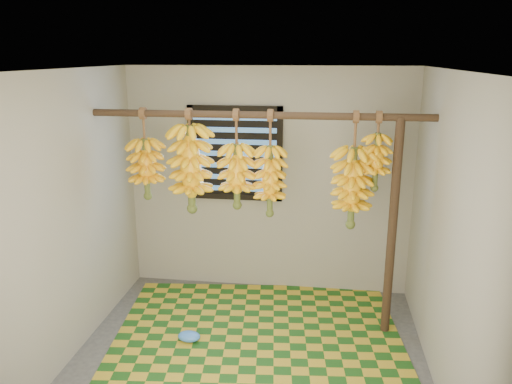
% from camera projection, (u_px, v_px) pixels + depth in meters
% --- Properties ---
extents(floor, '(3.00, 3.00, 0.01)m').
position_uv_depth(floor, '(247.00, 365.00, 4.18)').
color(floor, '#434343').
rests_on(floor, ground).
extents(ceiling, '(3.00, 3.00, 0.01)m').
position_uv_depth(ceiling, '(245.00, 69.00, 3.53)').
color(ceiling, silver).
rests_on(ceiling, wall_back).
extents(wall_back, '(3.00, 0.01, 2.40)m').
position_uv_depth(wall_back, '(268.00, 182.00, 5.29)').
color(wall_back, gray).
rests_on(wall_back, floor).
extents(wall_left, '(0.01, 3.00, 2.40)m').
position_uv_depth(wall_left, '(64.00, 221.00, 4.05)').
color(wall_left, gray).
rests_on(wall_left, floor).
extents(wall_right, '(0.01, 3.00, 2.40)m').
position_uv_depth(wall_right, '(449.00, 239.00, 3.66)').
color(wall_right, gray).
rests_on(wall_right, floor).
extents(window, '(1.00, 0.04, 1.00)m').
position_uv_depth(window, '(235.00, 154.00, 5.23)').
color(window, black).
rests_on(window, wall_back).
extents(hanging_pole, '(3.00, 0.06, 0.06)m').
position_uv_depth(hanging_pole, '(258.00, 115.00, 4.31)').
color(hanging_pole, '#3C2919').
rests_on(hanging_pole, wall_left).
extents(support_post, '(0.08, 0.08, 2.00)m').
position_uv_depth(support_post, '(392.00, 230.00, 4.42)').
color(support_post, '#3C2919').
rests_on(support_post, floor).
extents(woven_mat, '(2.81, 2.34, 0.01)m').
position_uv_depth(woven_mat, '(258.00, 336.00, 4.59)').
color(woven_mat, '#1B4E17').
rests_on(woven_mat, floor).
extents(plastic_bag, '(0.22, 0.17, 0.09)m').
position_uv_depth(plastic_bag, '(189.00, 336.00, 4.50)').
color(plastic_bag, '#3F83EC').
rests_on(plastic_bag, woven_mat).
extents(banana_bunch_a, '(0.33, 0.33, 0.84)m').
position_uv_depth(banana_bunch_a, '(146.00, 169.00, 4.58)').
color(banana_bunch_a, brown).
rests_on(banana_bunch_a, hanging_pole).
extents(banana_bunch_b, '(0.37, 0.37, 0.94)m').
position_uv_depth(banana_bunch_b, '(191.00, 169.00, 4.52)').
color(banana_bunch_b, brown).
rests_on(banana_bunch_b, hanging_pole).
extents(banana_bunch_c, '(0.32, 0.32, 0.89)m').
position_uv_depth(banana_bunch_c, '(237.00, 176.00, 4.48)').
color(banana_bunch_c, brown).
rests_on(banana_bunch_c, hanging_pole).
extents(banana_bunch_d, '(0.29, 0.29, 0.96)m').
position_uv_depth(banana_bunch_d, '(270.00, 181.00, 4.45)').
color(banana_bunch_d, brown).
rests_on(banana_bunch_d, hanging_pole).
extents(banana_bunch_e, '(0.35, 0.35, 1.03)m').
position_uv_depth(banana_bunch_e, '(352.00, 188.00, 4.37)').
color(banana_bunch_e, brown).
rests_on(banana_bunch_e, hanging_pole).
extents(banana_bunch_f, '(0.26, 0.26, 0.69)m').
position_uv_depth(banana_bunch_f, '(376.00, 162.00, 4.28)').
color(banana_bunch_f, brown).
rests_on(banana_bunch_f, hanging_pole).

